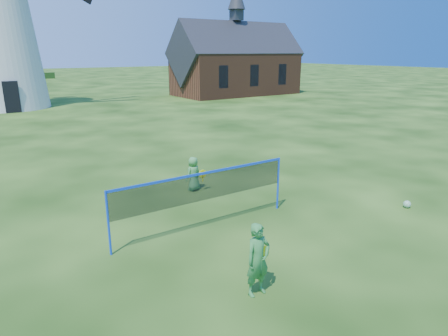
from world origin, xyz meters
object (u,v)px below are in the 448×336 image
object	(u,v)px
player_girl	(258,260)
play_ball	(407,204)
badminton_net	(204,187)
player_boy	(194,174)
chapel	(236,64)

from	to	relation	value
player_girl	play_ball	size ratio (longest dim) A/B	6.56
play_ball	badminton_net	bearing A→B (deg)	159.82
player_boy	play_ball	bearing A→B (deg)	118.62
chapel	player_girl	size ratio (longest dim) A/B	9.28
player_boy	play_ball	world-z (taller)	player_boy
player_boy	chapel	bearing A→B (deg)	-142.05
chapel	player_boy	distance (m)	30.86
badminton_net	player_girl	bearing A→B (deg)	-102.15
badminton_net	player_boy	bearing A→B (deg)	65.75
player_boy	player_girl	bearing A→B (deg)	57.86
badminton_net	player_girl	world-z (taller)	badminton_net
player_boy	badminton_net	bearing A→B (deg)	51.74
badminton_net	player_boy	xyz separation A→B (m)	(1.25, 2.77, -0.57)
chapel	play_ball	size ratio (longest dim) A/B	60.83
player_girl	player_boy	world-z (taller)	player_girl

